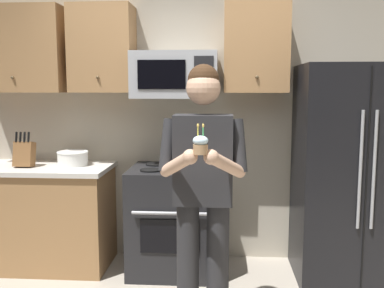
{
  "coord_description": "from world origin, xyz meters",
  "views": [
    {
      "loc": [
        0.27,
        -2.34,
        1.61
      ],
      "look_at": [
        0.07,
        0.45,
        1.25
      ],
      "focal_mm": 40.73,
      "sensor_mm": 36.0,
      "label": 1
    }
  ],
  "objects_px": {
    "bowl_large_white": "(73,158)",
    "cupcake": "(200,144)",
    "refrigerator": "(352,174)",
    "knife_block": "(24,154)",
    "person": "(203,183)",
    "microwave": "(175,75)",
    "oven_range": "(174,219)"
  },
  "relations": [
    {
      "from": "microwave",
      "to": "knife_block",
      "type": "bearing_deg",
      "value": -173.56
    },
    {
      "from": "bowl_large_white",
      "to": "knife_block",
      "type": "bearing_deg",
      "value": -166.26
    },
    {
      "from": "oven_range",
      "to": "microwave",
      "type": "distance_m",
      "value": 1.26
    },
    {
      "from": "oven_range",
      "to": "knife_block",
      "type": "relative_size",
      "value": 2.91
    },
    {
      "from": "microwave",
      "to": "cupcake",
      "type": "xyz_separation_m",
      "value": [
        0.29,
        -1.37,
        -0.43
      ]
    },
    {
      "from": "knife_block",
      "to": "microwave",
      "type": "bearing_deg",
      "value": 6.44
    },
    {
      "from": "bowl_large_white",
      "to": "oven_range",
      "type": "bearing_deg",
      "value": -4.26
    },
    {
      "from": "microwave",
      "to": "person",
      "type": "distance_m",
      "value": 1.3
    },
    {
      "from": "oven_range",
      "to": "refrigerator",
      "type": "distance_m",
      "value": 1.56
    },
    {
      "from": "bowl_large_white",
      "to": "cupcake",
      "type": "distance_m",
      "value": 1.82
    },
    {
      "from": "bowl_large_white",
      "to": "cupcake",
      "type": "relative_size",
      "value": 1.59
    },
    {
      "from": "oven_range",
      "to": "refrigerator",
      "type": "xyz_separation_m",
      "value": [
        1.5,
        -0.04,
        0.44
      ]
    },
    {
      "from": "oven_range",
      "to": "cupcake",
      "type": "xyz_separation_m",
      "value": [
        0.29,
        -1.25,
        0.83
      ]
    },
    {
      "from": "microwave",
      "to": "knife_block",
      "type": "height_order",
      "value": "microwave"
    },
    {
      "from": "oven_range",
      "to": "cupcake",
      "type": "height_order",
      "value": "cupcake"
    },
    {
      "from": "refrigerator",
      "to": "knife_block",
      "type": "relative_size",
      "value": 5.63
    },
    {
      "from": "bowl_large_white",
      "to": "person",
      "type": "distance_m",
      "value": 1.57
    },
    {
      "from": "microwave",
      "to": "knife_block",
      "type": "xyz_separation_m",
      "value": [
        -1.32,
        -0.15,
        -0.69
      ]
    },
    {
      "from": "microwave",
      "to": "refrigerator",
      "type": "relative_size",
      "value": 0.41
    },
    {
      "from": "refrigerator",
      "to": "cupcake",
      "type": "height_order",
      "value": "refrigerator"
    },
    {
      "from": "microwave",
      "to": "bowl_large_white",
      "type": "relative_size",
      "value": 2.68
    },
    {
      "from": "knife_block",
      "to": "person",
      "type": "bearing_deg",
      "value": -28.97
    },
    {
      "from": "oven_range",
      "to": "refrigerator",
      "type": "height_order",
      "value": "refrigerator"
    },
    {
      "from": "oven_range",
      "to": "cupcake",
      "type": "relative_size",
      "value": 5.36
    },
    {
      "from": "refrigerator",
      "to": "bowl_large_white",
      "type": "distance_m",
      "value": 2.42
    },
    {
      "from": "knife_block",
      "to": "person",
      "type": "relative_size",
      "value": 0.18
    },
    {
      "from": "microwave",
      "to": "person",
      "type": "bearing_deg",
      "value": -74.22
    },
    {
      "from": "person",
      "to": "cupcake",
      "type": "distance_m",
      "value": 0.44
    },
    {
      "from": "oven_range",
      "to": "microwave",
      "type": "height_order",
      "value": "microwave"
    },
    {
      "from": "bowl_large_white",
      "to": "person",
      "type": "bearing_deg",
      "value": -39.24
    },
    {
      "from": "oven_range",
      "to": "refrigerator",
      "type": "relative_size",
      "value": 0.52
    },
    {
      "from": "cupcake",
      "to": "knife_block",
      "type": "bearing_deg",
      "value": 142.86
    }
  ]
}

